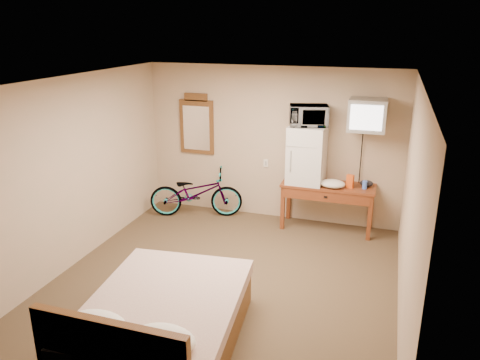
{
  "coord_description": "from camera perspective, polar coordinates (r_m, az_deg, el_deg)",
  "views": [
    {
      "loc": [
        1.81,
        -4.9,
        3.1
      ],
      "look_at": [
        -0.02,
        0.73,
        1.13
      ],
      "focal_mm": 35.0,
      "sensor_mm": 36.0,
      "label": 1
    }
  ],
  "objects": [
    {
      "name": "cloth_cream",
      "position": [
        7.22,
        11.22,
        -0.44
      ],
      "size": [
        0.38,
        0.29,
        0.12
      ],
      "primitive_type": "ellipsoid",
      "color": "beige",
      "rests_on": "desk"
    },
    {
      "name": "snack_bag",
      "position": [
        7.24,
        13.27,
        -0.16
      ],
      "size": [
        0.12,
        0.09,
        0.21
      ],
      "primitive_type": "cube",
      "rotation": [
        0.0,
        0.0,
        -0.31
      ],
      "color": "#D54C12",
      "rests_on": "desk"
    },
    {
      "name": "microwave",
      "position": [
        7.15,
        8.37,
        7.78
      ],
      "size": [
        0.64,
        0.52,
        0.31
      ],
      "primitive_type": "imported",
      "rotation": [
        0.0,
        0.0,
        0.26
      ],
      "color": "silver",
      "rests_on": "mini_fridge"
    },
    {
      "name": "desk",
      "position": [
        7.37,
        10.64,
        -1.42
      ],
      "size": [
        1.43,
        0.56,
        0.75
      ],
      "color": "brown",
      "rests_on": "floor"
    },
    {
      "name": "mini_fridge",
      "position": [
        7.28,
        8.15,
        3.1
      ],
      "size": [
        0.56,
        0.55,
        0.9
      ],
      "color": "silver",
      "rests_on": "desk"
    },
    {
      "name": "cloth_dark_b",
      "position": [
        7.4,
        15.17,
        -0.39
      ],
      "size": [
        0.2,
        0.16,
        0.09
      ],
      "primitive_type": "ellipsoid",
      "color": "black",
      "rests_on": "desk"
    },
    {
      "name": "bed",
      "position": [
        4.91,
        -9.54,
        -16.67
      ],
      "size": [
        1.64,
        2.06,
        0.9
      ],
      "color": "brown",
      "rests_on": "floor"
    },
    {
      "name": "blue_cup",
      "position": [
        7.26,
        14.96,
        -0.57
      ],
      "size": [
        0.07,
        0.07,
        0.13
      ],
      "primitive_type": "cylinder",
      "color": "#4473E9",
      "rests_on": "desk"
    },
    {
      "name": "wall_mirror",
      "position": [
        7.98,
        -5.3,
        6.73
      ],
      "size": [
        0.6,
        0.04,
        1.02
      ],
      "color": "brown",
      "rests_on": "room"
    },
    {
      "name": "cloth_dark_a",
      "position": [
        7.31,
        6.93,
        -0.07
      ],
      "size": [
        0.26,
        0.19,
        0.1
      ],
      "primitive_type": "ellipsoid",
      "color": "black",
      "rests_on": "desk"
    },
    {
      "name": "bicycle",
      "position": [
        7.9,
        -5.38,
        -1.58
      ],
      "size": [
        1.65,
        0.99,
        0.82
      ],
      "primitive_type": "imported",
      "rotation": [
        0.0,
        0.0,
        1.88
      ],
      "color": "black",
      "rests_on": "floor"
    },
    {
      "name": "crt_television",
      "position": [
        7.04,
        15.26,
        7.66
      ],
      "size": [
        0.54,
        0.6,
        0.47
      ],
      "color": "black",
      "rests_on": "room"
    },
    {
      "name": "room",
      "position": [
        5.54,
        -2.08,
        -1.09
      ],
      "size": [
        4.6,
        4.64,
        2.5
      ],
      "color": "#453522",
      "rests_on": "ground"
    }
  ]
}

